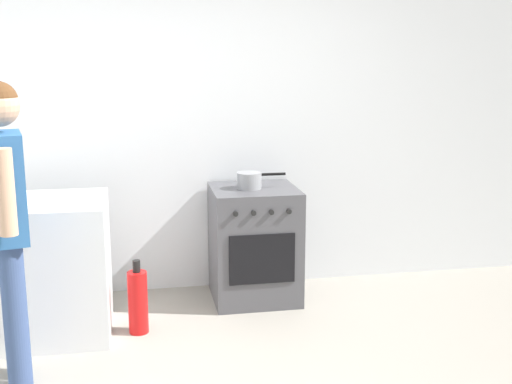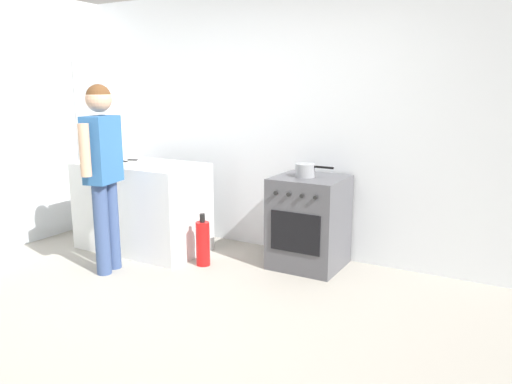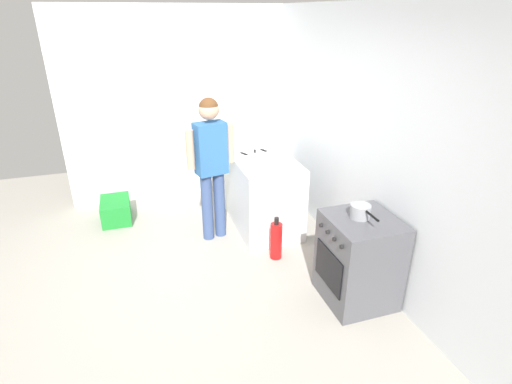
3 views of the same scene
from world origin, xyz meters
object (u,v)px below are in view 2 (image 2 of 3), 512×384
(knife_carving, at_px, (129,163))
(fire_extinguisher, at_px, (203,243))
(oven_left, at_px, (309,222))
(person, at_px, (103,162))
(pot, at_px, (306,170))
(knife_chef, at_px, (141,160))
(larder_cabinet, at_px, (107,143))
(knife_utility, at_px, (111,164))

(knife_carving, relative_size, fire_extinguisher, 0.64)
(oven_left, distance_m, person, 1.94)
(pot, relative_size, knife_chef, 1.19)
(knife_chef, height_order, larder_cabinet, larder_cabinet)
(pot, bearing_deg, knife_chef, -172.67)
(fire_extinguisher, relative_size, larder_cabinet, 0.25)
(pot, bearing_deg, oven_left, 24.34)
(oven_left, xyz_separation_m, knife_carving, (-1.80, -0.43, 0.48))
(pot, distance_m, knife_carving, 1.81)
(oven_left, height_order, knife_utility, knife_utility)
(oven_left, height_order, person, person)
(knife_utility, bearing_deg, oven_left, 16.76)
(oven_left, relative_size, knife_utility, 3.50)
(fire_extinguisher, bearing_deg, person, -140.61)
(pot, height_order, person, person)
(pot, xyz_separation_m, fire_extinguisher, (-0.83, -0.46, -0.69))
(oven_left, xyz_separation_m, knife_utility, (-1.90, -0.57, 0.48))
(knife_utility, height_order, person, person)
(knife_carving, xyz_separation_m, knife_utility, (-0.10, -0.15, 0.00))
(oven_left, bearing_deg, knife_chef, -172.30)
(person, distance_m, larder_cabinet, 1.58)
(knife_utility, bearing_deg, knife_carving, 55.43)
(person, xyz_separation_m, larder_cabinet, (-1.12, 1.13, -0.01))
(oven_left, distance_m, fire_extinguisher, 1.01)
(oven_left, height_order, knife_chef, knife_chef)
(oven_left, distance_m, knife_utility, 2.04)
(fire_extinguisher, bearing_deg, pot, 28.97)
(pot, height_order, larder_cabinet, larder_cabinet)
(knife_chef, xyz_separation_m, person, (0.28, -0.78, 0.11))
(knife_utility, height_order, larder_cabinet, larder_cabinet)
(knife_carving, bearing_deg, knife_utility, -124.57)
(person, relative_size, fire_extinguisher, 3.36)
(pot, xyz_separation_m, larder_cabinet, (-2.61, 0.12, 0.09))
(knife_utility, bearing_deg, fire_extinguisher, 5.27)
(person, bearing_deg, fire_extinguisher, 39.39)
(knife_utility, relative_size, larder_cabinet, 0.12)
(knife_chef, xyz_separation_m, fire_extinguisher, (0.94, -0.23, -0.69))
(knife_chef, relative_size, fire_extinguisher, 0.60)
(oven_left, xyz_separation_m, person, (-1.53, -1.02, 0.58))
(oven_left, distance_m, knife_carving, 1.91)
(knife_chef, bearing_deg, person, -70.37)
(pot, relative_size, fire_extinguisher, 0.72)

